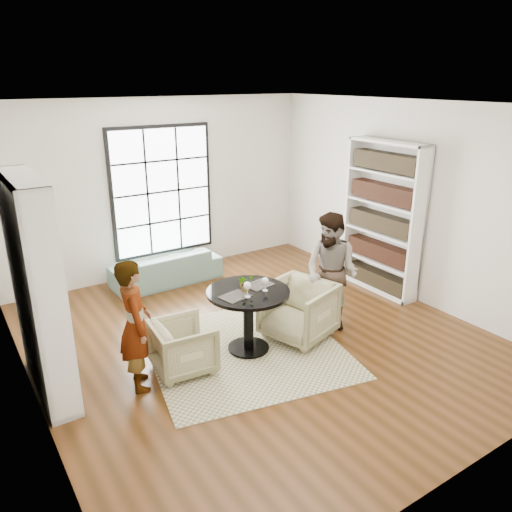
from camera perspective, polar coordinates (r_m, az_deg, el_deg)
ground at (r=6.78m, az=0.20°, el=-9.31°), size 6.00×6.00×0.00m
room_shell at (r=6.70m, az=-2.35°, el=2.06°), size 6.00×6.01×6.00m
rug at (r=6.50m, az=-1.19°, el=-10.65°), size 2.79×2.79×0.01m
pedestal_table at (r=6.24m, az=-0.89°, el=-5.90°), size 1.03×1.03×0.82m
sofa at (r=8.54m, az=-10.24°, el=-1.32°), size 1.84×0.77×0.53m
armchair_left at (r=6.01m, az=-8.31°, el=-10.21°), size 0.74×0.73×0.63m
armchair_right at (r=6.66m, az=4.87°, el=-6.24°), size 1.04×1.03×0.76m
person_left at (r=5.62m, az=-13.64°, el=-7.68°), size 0.47×0.61×1.51m
person_right at (r=6.81m, az=8.62°, el=-1.82°), size 0.83×0.94×1.62m
placemat_left at (r=5.98m, az=-2.38°, el=-4.62°), size 0.39×0.33×0.01m
placemat_right at (r=6.30m, az=0.33°, el=-3.31°), size 0.39×0.33×0.01m
cutlery_left at (r=5.98m, az=-2.38°, el=-4.56°), size 0.18×0.24×0.01m
cutlery_right at (r=6.29m, az=0.33°, el=-3.26°), size 0.18×0.24×0.01m
wine_glass_left at (r=5.91m, az=-0.98°, el=-3.46°), size 0.09×0.09×0.20m
wine_glass_right at (r=6.09m, az=1.05°, el=-2.89°), size 0.08×0.08×0.18m
flower_centerpiece at (r=6.10m, az=-1.21°, el=-3.07°), size 0.20×0.18×0.21m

